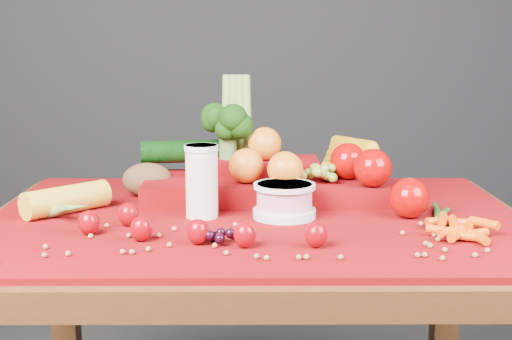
{
  "coord_description": "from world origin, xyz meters",
  "views": [
    {
      "loc": [
        -0.01,
        -1.38,
        1.11
      ],
      "look_at": [
        0.0,
        0.02,
        0.85
      ],
      "focal_mm": 50.0,
      "sensor_mm": 36.0,
      "label": 1
    }
  ],
  "objects_px": {
    "table": "(256,267)",
    "milk_glass": "(202,179)",
    "produce_mound": "(276,172)",
    "yogurt_bowl": "(284,199)"
  },
  "relations": [
    {
      "from": "table",
      "to": "yogurt_bowl",
      "type": "xyz_separation_m",
      "value": [
        0.06,
        -0.02,
        0.14
      ]
    },
    {
      "from": "produce_mound",
      "to": "table",
      "type": "bearing_deg",
      "value": -106.12
    },
    {
      "from": "table",
      "to": "milk_glass",
      "type": "distance_m",
      "value": 0.21
    },
    {
      "from": "table",
      "to": "produce_mound",
      "type": "relative_size",
      "value": 1.82
    },
    {
      "from": "table",
      "to": "milk_glass",
      "type": "bearing_deg",
      "value": -173.47
    },
    {
      "from": "milk_glass",
      "to": "yogurt_bowl",
      "type": "height_order",
      "value": "milk_glass"
    },
    {
      "from": "produce_mound",
      "to": "yogurt_bowl",
      "type": "bearing_deg",
      "value": -86.19
    },
    {
      "from": "yogurt_bowl",
      "to": "produce_mound",
      "type": "height_order",
      "value": "produce_mound"
    },
    {
      "from": "yogurt_bowl",
      "to": "produce_mound",
      "type": "relative_size",
      "value": 0.2
    },
    {
      "from": "table",
      "to": "milk_glass",
      "type": "height_order",
      "value": "milk_glass"
    }
  ]
}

